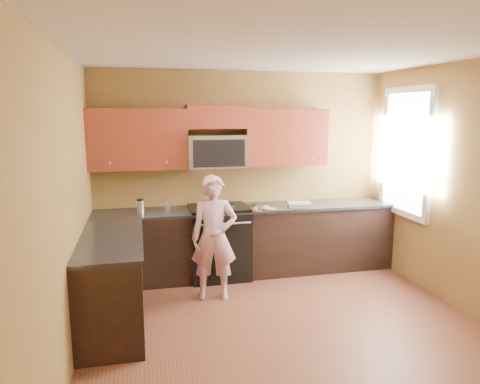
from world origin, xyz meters
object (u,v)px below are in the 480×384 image
object	(u,v)px
stove	(219,242)
microwave	(217,167)
woman	(214,238)
travel_mug	(141,213)
frying_pan	(225,209)
butter_tub	(253,210)

from	to	relation	value
stove	microwave	distance (m)	0.98
woman	travel_mug	distance (m)	1.04
microwave	travel_mug	distance (m)	1.13
frying_pan	travel_mug	size ratio (longest dim) A/B	2.55
butter_tub	travel_mug	world-z (taller)	travel_mug
stove	frying_pan	size ratio (longest dim) A/B	2.03
microwave	frying_pan	distance (m)	0.58
frying_pan	butter_tub	size ratio (longest dim) A/B	4.27
travel_mug	stove	bearing A→B (deg)	2.27
stove	travel_mug	size ratio (longest dim) A/B	5.17
frying_pan	travel_mug	bearing A→B (deg)	-173.60
stove	butter_tub	world-z (taller)	butter_tub
woman	frying_pan	bearing A→B (deg)	76.15
butter_tub	travel_mug	distance (m)	1.42
stove	butter_tub	xyz separation A→B (m)	(0.42, -0.17, 0.45)
frying_pan	butter_tub	bearing A→B (deg)	12.54
travel_mug	butter_tub	bearing A→B (deg)	-5.18
microwave	travel_mug	size ratio (longest dim) A/B	4.14
stove	woman	xyz separation A→B (m)	(-0.18, -0.66, 0.25)
frying_pan	butter_tub	world-z (taller)	frying_pan
butter_tub	travel_mug	size ratio (longest dim) A/B	0.60
stove	microwave	world-z (taller)	microwave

